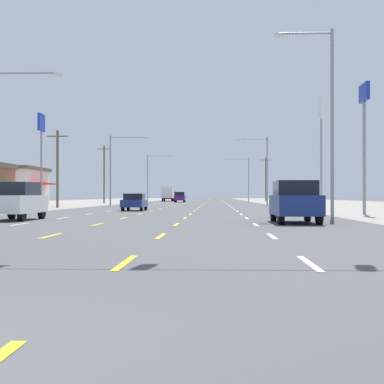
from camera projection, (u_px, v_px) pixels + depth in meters
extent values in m
plane|color=#4C4C4F|center=(186.00, 206.00, 70.48)|extent=(572.00, 572.00, 0.00)
cube|color=white|center=(20.00, 224.00, 26.72)|extent=(0.14, 2.60, 0.01)
cube|color=white|center=(63.00, 218.00, 34.21)|extent=(0.14, 2.60, 0.01)
cube|color=white|center=(90.00, 214.00, 41.71)|extent=(0.14, 2.60, 0.01)
cube|color=white|center=(109.00, 211.00, 49.20)|extent=(0.14, 2.60, 0.01)
cube|color=white|center=(123.00, 209.00, 56.70)|extent=(0.14, 2.60, 0.01)
cube|color=white|center=(134.00, 208.00, 64.19)|extent=(0.14, 2.60, 0.01)
cube|color=white|center=(142.00, 206.00, 71.69)|extent=(0.14, 2.60, 0.01)
cube|color=white|center=(149.00, 205.00, 79.18)|extent=(0.14, 2.60, 0.01)
cube|color=white|center=(155.00, 204.00, 86.67)|extent=(0.14, 2.60, 0.01)
cube|color=white|center=(160.00, 204.00, 94.17)|extent=(0.14, 2.60, 0.01)
cube|color=white|center=(164.00, 203.00, 101.66)|extent=(0.14, 2.60, 0.01)
cube|color=white|center=(167.00, 203.00, 109.16)|extent=(0.14, 2.60, 0.01)
cube|color=white|center=(170.00, 202.00, 116.65)|extent=(0.14, 2.60, 0.01)
cube|color=white|center=(173.00, 202.00, 124.14)|extent=(0.14, 2.60, 0.01)
cube|color=white|center=(176.00, 201.00, 131.64)|extent=(0.14, 2.60, 0.01)
cube|color=white|center=(178.00, 201.00, 139.13)|extent=(0.14, 2.60, 0.01)
cube|color=white|center=(180.00, 201.00, 146.63)|extent=(0.14, 2.60, 0.01)
cube|color=white|center=(181.00, 201.00, 154.12)|extent=(0.14, 2.60, 0.01)
cube|color=white|center=(183.00, 200.00, 161.62)|extent=(0.14, 2.60, 0.01)
cube|color=white|center=(184.00, 200.00, 169.11)|extent=(0.14, 2.60, 0.01)
cube|color=white|center=(186.00, 200.00, 176.60)|extent=(0.14, 2.60, 0.01)
cube|color=white|center=(187.00, 200.00, 184.10)|extent=(0.14, 2.60, 0.01)
cube|color=white|center=(188.00, 200.00, 191.59)|extent=(0.14, 2.60, 0.01)
cube|color=white|center=(189.00, 199.00, 199.09)|extent=(0.14, 2.60, 0.01)
cube|color=white|center=(190.00, 199.00, 206.58)|extent=(0.14, 2.60, 0.01)
cube|color=white|center=(191.00, 199.00, 214.08)|extent=(0.14, 2.60, 0.01)
cube|color=white|center=(192.00, 199.00, 221.57)|extent=(0.14, 2.60, 0.01)
cube|color=yellow|center=(51.00, 236.00, 19.09)|extent=(0.14, 2.60, 0.01)
cube|color=yellow|center=(98.00, 224.00, 26.58)|extent=(0.14, 2.60, 0.01)
cube|color=yellow|center=(124.00, 218.00, 34.08)|extent=(0.14, 2.60, 0.01)
cube|color=yellow|center=(140.00, 214.00, 41.57)|extent=(0.14, 2.60, 0.01)
cube|color=yellow|center=(152.00, 211.00, 49.07)|extent=(0.14, 2.60, 0.01)
cube|color=yellow|center=(160.00, 209.00, 56.56)|extent=(0.14, 2.60, 0.01)
cube|color=yellow|center=(166.00, 208.00, 64.06)|extent=(0.14, 2.60, 0.01)
cube|color=yellow|center=(172.00, 206.00, 71.55)|extent=(0.14, 2.60, 0.01)
cube|color=yellow|center=(176.00, 205.00, 79.04)|extent=(0.14, 2.60, 0.01)
cube|color=yellow|center=(179.00, 204.00, 86.54)|extent=(0.14, 2.60, 0.01)
cube|color=yellow|center=(182.00, 204.00, 94.03)|extent=(0.14, 2.60, 0.01)
cube|color=yellow|center=(184.00, 203.00, 101.53)|extent=(0.14, 2.60, 0.01)
cube|color=yellow|center=(187.00, 203.00, 109.02)|extent=(0.14, 2.60, 0.01)
cube|color=yellow|center=(188.00, 202.00, 116.51)|extent=(0.14, 2.60, 0.01)
cube|color=yellow|center=(190.00, 202.00, 124.01)|extent=(0.14, 2.60, 0.01)
cube|color=yellow|center=(191.00, 201.00, 131.50)|extent=(0.14, 2.60, 0.01)
cube|color=yellow|center=(193.00, 201.00, 139.00)|extent=(0.14, 2.60, 0.01)
cube|color=yellow|center=(194.00, 201.00, 146.49)|extent=(0.14, 2.60, 0.01)
cube|color=yellow|center=(195.00, 201.00, 153.99)|extent=(0.14, 2.60, 0.01)
cube|color=yellow|center=(196.00, 200.00, 161.48)|extent=(0.14, 2.60, 0.01)
cube|color=yellow|center=(197.00, 200.00, 168.97)|extent=(0.14, 2.60, 0.01)
cube|color=yellow|center=(198.00, 200.00, 176.47)|extent=(0.14, 2.60, 0.01)
cube|color=yellow|center=(198.00, 200.00, 183.96)|extent=(0.14, 2.60, 0.01)
cube|color=yellow|center=(199.00, 200.00, 191.46)|extent=(0.14, 2.60, 0.01)
cube|color=yellow|center=(200.00, 199.00, 198.95)|extent=(0.14, 2.60, 0.01)
cube|color=yellow|center=(200.00, 199.00, 206.45)|extent=(0.14, 2.60, 0.01)
cube|color=yellow|center=(201.00, 199.00, 213.94)|extent=(0.14, 2.60, 0.01)
cube|color=yellow|center=(201.00, 199.00, 221.43)|extent=(0.14, 2.60, 0.01)
cube|color=yellow|center=(125.00, 262.00, 11.46)|extent=(0.14, 2.60, 0.01)
cube|color=yellow|center=(161.00, 236.00, 18.95)|extent=(0.14, 2.60, 0.01)
cube|color=yellow|center=(176.00, 225.00, 26.45)|extent=(0.14, 2.60, 0.01)
cube|color=yellow|center=(185.00, 218.00, 33.94)|extent=(0.14, 2.60, 0.01)
cube|color=yellow|center=(190.00, 214.00, 41.44)|extent=(0.14, 2.60, 0.01)
cube|color=yellow|center=(194.00, 211.00, 48.93)|extent=(0.14, 2.60, 0.01)
cube|color=yellow|center=(197.00, 209.00, 56.43)|extent=(0.14, 2.60, 0.01)
cube|color=yellow|center=(199.00, 208.00, 63.92)|extent=(0.14, 2.60, 0.01)
cube|color=yellow|center=(201.00, 206.00, 71.41)|extent=(0.14, 2.60, 0.01)
cube|color=yellow|center=(202.00, 205.00, 78.91)|extent=(0.14, 2.60, 0.01)
cube|color=yellow|center=(203.00, 204.00, 86.40)|extent=(0.14, 2.60, 0.01)
cube|color=yellow|center=(204.00, 204.00, 93.90)|extent=(0.14, 2.60, 0.01)
cube|color=yellow|center=(205.00, 203.00, 101.39)|extent=(0.14, 2.60, 0.01)
cube|color=yellow|center=(206.00, 203.00, 108.88)|extent=(0.14, 2.60, 0.01)
cube|color=yellow|center=(206.00, 202.00, 116.38)|extent=(0.14, 2.60, 0.01)
cube|color=yellow|center=(207.00, 202.00, 123.87)|extent=(0.14, 2.60, 0.01)
cube|color=yellow|center=(207.00, 201.00, 131.37)|extent=(0.14, 2.60, 0.01)
cube|color=yellow|center=(208.00, 201.00, 138.86)|extent=(0.14, 2.60, 0.01)
cube|color=yellow|center=(208.00, 201.00, 146.36)|extent=(0.14, 2.60, 0.01)
cube|color=yellow|center=(209.00, 201.00, 153.85)|extent=(0.14, 2.60, 0.01)
cube|color=yellow|center=(209.00, 200.00, 161.34)|extent=(0.14, 2.60, 0.01)
cube|color=yellow|center=(209.00, 200.00, 168.84)|extent=(0.14, 2.60, 0.01)
cube|color=yellow|center=(209.00, 200.00, 176.33)|extent=(0.14, 2.60, 0.01)
cube|color=yellow|center=(210.00, 200.00, 183.83)|extent=(0.14, 2.60, 0.01)
cube|color=yellow|center=(210.00, 200.00, 191.32)|extent=(0.14, 2.60, 0.01)
cube|color=yellow|center=(210.00, 199.00, 198.82)|extent=(0.14, 2.60, 0.01)
cube|color=yellow|center=(210.00, 199.00, 206.31)|extent=(0.14, 2.60, 0.01)
cube|color=yellow|center=(210.00, 199.00, 213.80)|extent=(0.14, 2.60, 0.01)
cube|color=yellow|center=(211.00, 199.00, 221.30)|extent=(0.14, 2.60, 0.01)
cube|color=white|center=(309.00, 263.00, 11.32)|extent=(0.14, 2.60, 0.01)
cube|color=white|center=(272.00, 236.00, 18.82)|extent=(0.14, 2.60, 0.01)
cube|color=white|center=(256.00, 225.00, 26.31)|extent=(0.14, 2.60, 0.01)
cube|color=white|center=(247.00, 218.00, 33.81)|extent=(0.14, 2.60, 0.01)
cube|color=white|center=(241.00, 214.00, 41.30)|extent=(0.14, 2.60, 0.01)
cube|color=white|center=(237.00, 211.00, 48.79)|extent=(0.14, 2.60, 0.01)
cube|color=white|center=(234.00, 209.00, 56.29)|extent=(0.14, 2.60, 0.01)
cube|color=white|center=(232.00, 208.00, 63.78)|extent=(0.14, 2.60, 0.01)
cube|color=white|center=(230.00, 206.00, 71.28)|extent=(0.14, 2.60, 0.01)
cube|color=white|center=(229.00, 205.00, 78.77)|extent=(0.14, 2.60, 0.01)
cube|color=white|center=(228.00, 204.00, 86.27)|extent=(0.14, 2.60, 0.01)
cube|color=white|center=(227.00, 204.00, 93.76)|extent=(0.14, 2.60, 0.01)
cube|color=white|center=(226.00, 203.00, 101.25)|extent=(0.14, 2.60, 0.01)
cube|color=white|center=(225.00, 203.00, 108.75)|extent=(0.14, 2.60, 0.01)
cube|color=white|center=(224.00, 202.00, 116.24)|extent=(0.14, 2.60, 0.01)
cube|color=white|center=(224.00, 202.00, 123.74)|extent=(0.14, 2.60, 0.01)
cube|color=white|center=(223.00, 201.00, 131.23)|extent=(0.14, 2.60, 0.01)
cube|color=white|center=(223.00, 201.00, 138.73)|extent=(0.14, 2.60, 0.01)
cube|color=white|center=(223.00, 201.00, 146.22)|extent=(0.14, 2.60, 0.01)
cube|color=white|center=(222.00, 201.00, 153.71)|extent=(0.14, 2.60, 0.01)
cube|color=white|center=(222.00, 200.00, 161.21)|extent=(0.14, 2.60, 0.01)
cube|color=white|center=(222.00, 200.00, 168.70)|extent=(0.14, 2.60, 0.01)
cube|color=white|center=(221.00, 200.00, 176.20)|extent=(0.14, 2.60, 0.01)
cube|color=white|center=(221.00, 200.00, 183.69)|extent=(0.14, 2.60, 0.01)
cube|color=white|center=(221.00, 200.00, 191.18)|extent=(0.14, 2.60, 0.01)
cube|color=white|center=(221.00, 199.00, 198.68)|extent=(0.14, 2.60, 0.01)
cube|color=white|center=(220.00, 199.00, 206.17)|extent=(0.14, 2.60, 0.01)
cube|color=white|center=(220.00, 199.00, 213.67)|extent=(0.14, 2.60, 0.01)
cube|color=white|center=(220.00, 199.00, 221.16)|extent=(0.14, 2.60, 0.01)
cube|color=navy|center=(295.00, 205.00, 28.11)|extent=(1.98, 4.90, 0.92)
cube|color=black|center=(295.00, 188.00, 28.07)|extent=(1.82, 2.70, 0.68)
cylinder|color=black|center=(273.00, 214.00, 29.84)|extent=(0.26, 0.76, 0.76)
cylinder|color=black|center=(307.00, 214.00, 29.77)|extent=(0.26, 0.76, 0.76)
cylinder|color=black|center=(281.00, 216.00, 26.44)|extent=(0.26, 0.76, 0.76)
cylinder|color=black|center=(319.00, 216.00, 26.38)|extent=(0.26, 0.76, 0.76)
cube|color=white|center=(17.00, 204.00, 31.39)|extent=(1.98, 4.90, 0.92)
cube|color=black|center=(16.00, 189.00, 31.35)|extent=(1.82, 2.70, 0.68)
cylinder|color=black|center=(12.00, 212.00, 33.12)|extent=(0.26, 0.76, 0.76)
cylinder|color=black|center=(42.00, 212.00, 33.06)|extent=(0.26, 0.76, 0.76)
cylinder|color=black|center=(22.00, 214.00, 29.66)|extent=(0.26, 0.76, 0.76)
cube|color=navy|center=(135.00, 203.00, 50.95)|extent=(1.80, 4.50, 0.62)
cube|color=black|center=(134.00, 197.00, 50.85)|extent=(1.62, 2.10, 0.52)
cylinder|color=black|center=(128.00, 207.00, 52.53)|extent=(0.22, 0.64, 0.64)
cylinder|color=black|center=(146.00, 207.00, 52.47)|extent=(0.22, 0.64, 0.64)
cylinder|color=black|center=(123.00, 207.00, 49.43)|extent=(0.22, 0.64, 0.64)
cylinder|color=black|center=(141.00, 207.00, 49.37)|extent=(0.22, 0.64, 0.64)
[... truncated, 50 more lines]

